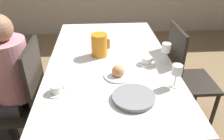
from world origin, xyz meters
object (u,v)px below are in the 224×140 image
at_px(serving_tray, 134,97).
at_px(bread_plate, 118,73).
at_px(wine_glass_water, 166,49).
at_px(chair_opposite, 184,76).
at_px(teacup_near_person, 57,89).
at_px(chair_person_side, 24,101).
at_px(person_seated, 7,78).
at_px(wine_glass_juice, 177,71).
at_px(teacup_across, 147,61).
at_px(red_pitcher, 99,45).

distance_m(serving_tray, bread_plate, 0.29).
height_order(wine_glass_water, bread_plate, wine_glass_water).
distance_m(chair_opposite, teacup_near_person, 1.18).
bearing_deg(bread_plate, chair_opposite, 24.69).
bearing_deg(chair_opposite, chair_person_side, -79.07).
height_order(person_seated, serving_tray, person_seated).
relative_size(chair_person_side, wine_glass_juice, 6.03).
xyz_separation_m(wine_glass_juice, teacup_across, (-0.13, 0.32, -0.09)).
height_order(wine_glass_water, serving_tray, wine_glass_water).
bearing_deg(person_seated, teacup_near_person, -120.05).
relative_size(chair_opposite, wine_glass_juice, 6.03).
distance_m(teacup_across, bread_plate, 0.30).
bearing_deg(person_seated, teacup_across, -84.14).
height_order(serving_tray, bread_plate, bread_plate).
relative_size(person_seated, serving_tray, 4.40).
relative_size(person_seated, bread_plate, 5.82).
distance_m(teacup_near_person, teacup_across, 0.75).
relative_size(teacup_across, bread_plate, 0.69).
distance_m(person_seated, bread_plate, 0.83).
bearing_deg(red_pitcher, wine_glass_water, -18.85).
distance_m(person_seated, teacup_across, 1.08).
bearing_deg(chair_opposite, person_seated, -81.01).
distance_m(wine_glass_water, teacup_across, 0.18).
relative_size(chair_opposite, wine_glass_water, 5.65).
xyz_separation_m(chair_person_side, person_seated, (-0.09, 0.03, 0.19)).
height_order(chair_opposite, teacup_near_person, chair_opposite).
bearing_deg(red_pitcher, wine_glass_juice, -44.55).
distance_m(red_pitcher, teacup_across, 0.42).
height_order(wine_glass_juice, bread_plate, wine_glass_juice).
bearing_deg(person_seated, serving_tray, -110.73).
distance_m(chair_person_side, wine_glass_juice, 1.17).
distance_m(red_pitcher, wine_glass_water, 0.55).
relative_size(wine_glass_water, bread_plate, 0.85).
xyz_separation_m(chair_person_side, serving_tray, (0.80, -0.31, 0.23)).
bearing_deg(serving_tray, wine_glass_water, 54.47).
bearing_deg(bread_plate, red_pitcher, 110.28).
relative_size(chair_opposite, person_seated, 0.82).
xyz_separation_m(chair_person_side, wine_glass_juice, (1.11, -0.18, 0.33)).
height_order(chair_opposite, wine_glass_juice, chair_opposite).
distance_m(teacup_across, serving_tray, 0.48).
relative_size(chair_opposite, teacup_across, 6.99).
bearing_deg(person_seated, chair_opposite, -81.01).
height_order(teacup_near_person, serving_tray, teacup_near_person).
bearing_deg(wine_glass_water, wine_glass_juice, -93.00).
bearing_deg(teacup_near_person, chair_opposite, 23.66).
xyz_separation_m(chair_opposite, wine_glass_water, (-0.25, -0.12, 0.34)).
height_order(chair_person_side, wine_glass_juice, chair_person_side).
bearing_deg(serving_tray, bread_plate, 104.76).
xyz_separation_m(person_seated, wine_glass_water, (1.22, 0.11, 0.15)).
xyz_separation_m(red_pitcher, teacup_across, (0.38, -0.18, -0.07)).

